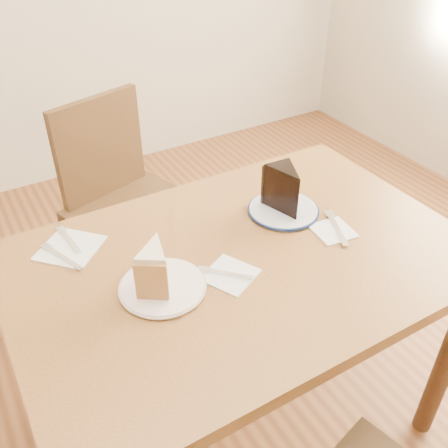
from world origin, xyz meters
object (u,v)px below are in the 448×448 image
plate_cream (163,287)px  chocolate_cake (287,192)px  chair_far (128,204)px  carrot_cake (155,266)px  plate_navy (283,210)px  table (242,283)px

plate_cream → chocolate_cake: (0.45, 0.11, 0.07)m
chair_far → plate_cream: 0.82m
chair_far → chocolate_cake: 0.77m
chair_far → carrot_cake: bearing=58.9°
plate_cream → carrot_cake: bearing=111.0°
chocolate_cake → chair_far: bearing=-64.4°
chair_far → plate_cream: bearing=59.7°
plate_cream → plate_navy: (0.45, 0.12, 0.00)m
table → carrot_cake: bearing=178.4°
plate_cream → plate_navy: bearing=15.1°
table → plate_navy: size_ratio=5.97×
carrot_cake → chair_far: bearing=109.4°
table → carrot_cake: (-0.24, 0.01, 0.16)m
table → chair_far: chair_far is taller
plate_navy → carrot_cake: carrot_cake is taller
chair_far → carrot_cake: size_ratio=8.81×
chair_far → chocolate_cake: (0.27, -0.64, 0.32)m
chair_far → plate_cream: (-0.18, -0.76, 0.25)m
chocolate_cake → plate_navy: bearing=-90.0°
carrot_cake → chocolate_cake: size_ratio=0.84×
chair_far → plate_navy: bearing=95.9°
plate_navy → chocolate_cake: (-0.00, -0.01, 0.07)m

